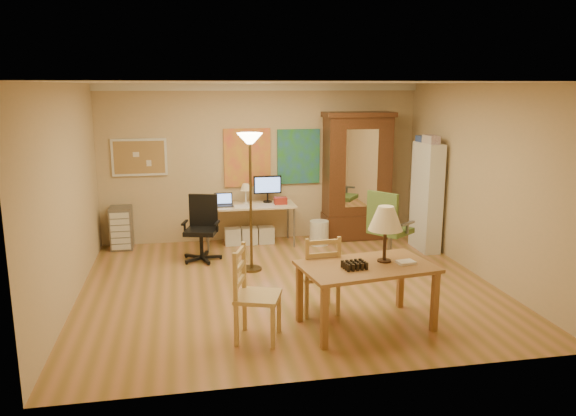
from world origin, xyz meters
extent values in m
plane|color=olive|center=(0.00, 0.00, 0.00)|extent=(5.50, 5.50, 0.00)
cube|color=white|center=(0.00, 2.46, 2.64)|extent=(5.50, 0.08, 0.12)
cube|color=#A5784D|center=(-2.05, 2.47, 1.50)|extent=(0.90, 0.04, 0.62)
cube|color=gold|center=(-0.25, 2.47, 1.45)|extent=(0.80, 0.04, 1.00)
cube|color=#27649F|center=(0.65, 2.47, 1.45)|extent=(0.75, 0.04, 0.95)
cube|color=brown|center=(0.61, -1.44, 0.70)|extent=(1.56, 1.07, 0.04)
cube|color=brown|center=(0.01, -1.90, 0.34)|extent=(0.08, 0.08, 0.69)
cube|color=brown|center=(1.31, -1.71, 0.34)|extent=(0.08, 0.08, 0.69)
cube|color=brown|center=(-0.10, -1.17, 0.34)|extent=(0.08, 0.08, 0.69)
cube|color=brown|center=(1.20, -0.98, 0.34)|extent=(0.08, 0.08, 0.69)
cylinder|color=black|center=(0.84, -1.36, 0.73)|extent=(0.15, 0.15, 0.02)
cylinder|color=black|center=(0.84, -1.36, 0.92)|extent=(0.04, 0.04, 0.39)
cone|color=#FFEDC7|center=(0.84, -1.36, 1.23)|extent=(0.39, 0.39, 0.27)
cube|color=silver|center=(1.05, -1.47, 0.74)|extent=(0.21, 0.17, 0.03)
cube|color=black|center=(0.44, -1.53, 0.76)|extent=(0.30, 0.25, 0.08)
cube|color=tan|center=(0.18, -0.92, 0.46)|extent=(0.47, 0.45, 0.04)
cube|color=tan|center=(0.37, -0.72, 0.22)|extent=(0.04, 0.04, 0.44)
cube|color=tan|center=(-0.02, -0.75, 0.22)|extent=(0.04, 0.04, 0.44)
cube|color=tan|center=(0.39, -1.09, 0.22)|extent=(0.04, 0.04, 0.44)
cube|color=tan|center=(0.00, -1.11, 0.22)|extent=(0.04, 0.04, 0.44)
cube|color=tan|center=(0.39, -1.09, 0.71)|extent=(0.04, 0.04, 0.51)
cube|color=tan|center=(0.00, -1.11, 0.71)|extent=(0.04, 0.04, 0.51)
cube|color=tan|center=(0.20, -1.10, 0.76)|extent=(0.39, 0.05, 0.05)
cube|color=tan|center=(-0.62, -1.54, 0.48)|extent=(0.58, 0.59, 0.04)
cube|color=tan|center=(-0.51, -1.79, 0.23)|extent=(0.05, 0.05, 0.46)
cube|color=tan|center=(-0.37, -1.41, 0.23)|extent=(0.05, 0.05, 0.46)
cube|color=tan|center=(-0.87, -1.67, 0.23)|extent=(0.05, 0.05, 0.46)
cube|color=tan|center=(-0.74, -1.29, 0.23)|extent=(0.05, 0.05, 0.46)
cube|color=tan|center=(-0.87, -1.67, 0.75)|extent=(0.05, 0.05, 0.53)
cube|color=tan|center=(-0.74, -1.29, 0.75)|extent=(0.05, 0.05, 0.53)
cube|color=tan|center=(-0.80, -1.48, 0.80)|extent=(0.16, 0.39, 0.05)
cylinder|color=#47371C|center=(-0.41, 0.77, 0.02)|extent=(0.30, 0.30, 0.03)
cylinder|color=#47371C|center=(-0.41, 0.77, 0.97)|extent=(0.04, 0.04, 1.89)
cone|color=#FFE0A5|center=(-0.41, 0.77, 1.94)|extent=(0.37, 0.37, 0.15)
cube|color=#C9AC93|center=(-0.27, 2.12, 0.68)|extent=(1.53, 0.67, 0.03)
cylinder|color=slate|center=(-0.99, 1.83, 0.33)|extent=(0.03, 0.03, 0.67)
cylinder|color=slate|center=(0.45, 1.83, 0.33)|extent=(0.03, 0.03, 0.67)
cylinder|color=slate|center=(-0.99, 2.41, 0.33)|extent=(0.03, 0.03, 0.67)
cylinder|color=slate|center=(0.45, 2.41, 0.33)|extent=(0.03, 0.03, 0.67)
cube|color=black|center=(-0.70, 2.07, 0.71)|extent=(0.31, 0.21, 0.02)
cube|color=black|center=(-0.70, 2.23, 0.81)|extent=(0.31, 0.05, 0.20)
cube|color=black|center=(0.07, 2.26, 1.00)|extent=(0.48, 0.04, 0.31)
cone|color=#FFEDC7|center=(-0.32, 2.22, 0.99)|extent=(0.19, 0.19, 0.11)
cube|color=silver|center=(-0.41, 1.98, 0.70)|extent=(0.24, 0.31, 0.01)
cube|color=maroon|center=(0.26, 2.07, 0.76)|extent=(0.21, 0.15, 0.11)
cube|color=white|center=(-0.56, 2.17, 0.14)|extent=(0.27, 0.23, 0.29)
cube|color=white|center=(-0.27, 2.17, 0.14)|extent=(0.27, 0.23, 0.29)
cube|color=silver|center=(0.02, 2.17, 0.14)|extent=(0.27, 0.23, 0.29)
cylinder|color=black|center=(-1.11, 1.37, 0.24)|extent=(0.06, 0.06, 0.39)
cube|color=black|center=(-1.11, 1.37, 0.47)|extent=(0.56, 0.55, 0.07)
cube|color=black|center=(-1.06, 1.58, 0.76)|extent=(0.44, 0.16, 0.50)
cube|color=black|center=(-1.36, 1.43, 0.60)|extent=(0.11, 0.29, 0.03)
cube|color=black|center=(-0.87, 1.31, 0.60)|extent=(0.11, 0.29, 0.03)
cylinder|color=slate|center=(1.69, 0.65, 0.28)|extent=(0.07, 0.07, 0.44)
cube|color=#40662E|center=(1.69, 0.65, 0.53)|extent=(0.72, 0.73, 0.08)
cube|color=#40662E|center=(1.49, 0.51, 0.86)|extent=(0.35, 0.44, 0.57)
cube|color=slate|center=(1.86, 0.42, 0.68)|extent=(0.29, 0.23, 0.03)
cube|color=slate|center=(1.52, 0.88, 0.68)|extent=(0.29, 0.23, 0.03)
cube|color=slate|center=(-2.39, 2.29, 0.35)|extent=(0.35, 0.40, 0.70)
cube|color=silver|center=(-2.39, 2.08, 0.35)|extent=(0.30, 0.02, 0.60)
cube|color=#3B2510|center=(1.65, 2.24, 1.07)|extent=(1.13, 0.51, 2.15)
cube|color=#3B2510|center=(1.65, 2.24, 0.23)|extent=(1.17, 0.55, 0.43)
cube|color=white|center=(1.65, 1.98, 1.28)|extent=(0.56, 0.01, 1.33)
cube|color=#3B2510|center=(1.65, 2.24, 2.18)|extent=(1.21, 0.57, 0.08)
cube|color=white|center=(2.55, 1.32, 0.88)|extent=(0.26, 0.71, 1.77)
cube|color=#993333|center=(2.51, 1.19, 0.42)|extent=(0.16, 0.35, 0.21)
cube|color=#334C99|center=(2.51, 1.49, 1.47)|extent=(0.16, 0.25, 0.18)
cylinder|color=silver|center=(0.90, 1.91, 0.21)|extent=(0.33, 0.33, 0.41)
camera|label=1|loc=(-1.35, -7.09, 2.66)|focal=35.00mm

